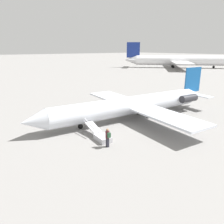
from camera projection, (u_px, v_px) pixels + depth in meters
name	position (u px, v px, depth m)	size (l,w,h in m)	color
ground_plane	(130.00, 119.00, 27.23)	(600.00, 600.00, 0.00)	gray
airplane_main	(136.00, 104.00, 27.14)	(26.02, 19.80, 5.84)	silver
airplane_far_right	(181.00, 60.00, 96.15)	(39.13, 40.78, 10.98)	white
boarding_stairs	(101.00, 136.00, 21.03)	(1.43, 4.10, 1.53)	#B2B2B7
passenger	(108.00, 137.00, 19.22)	(0.36, 0.55, 1.74)	#23232D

